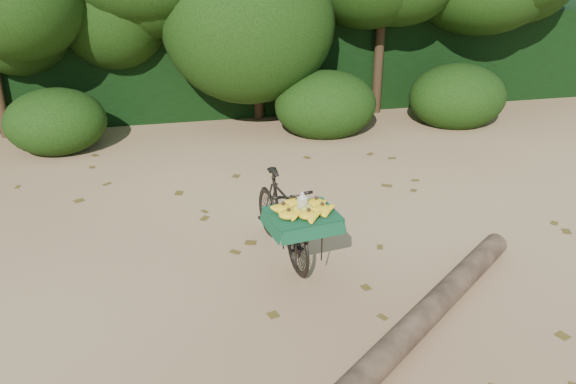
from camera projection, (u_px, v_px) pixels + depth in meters
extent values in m
plane|color=tan|center=(297.00, 265.00, 6.75)|extent=(80.00, 80.00, 0.00)
imported|color=black|center=(282.00, 216.00, 6.78)|extent=(0.69, 1.63, 0.95)
cube|color=black|center=(303.00, 215.00, 6.15)|extent=(0.40, 0.47, 0.02)
cube|color=#124426|center=(303.00, 213.00, 6.14)|extent=(0.76, 0.67, 0.01)
ellipsoid|color=#999725|center=(309.00, 208.00, 6.14)|extent=(0.09, 0.07, 0.10)
ellipsoid|color=#999725|center=(300.00, 206.00, 6.17)|extent=(0.09, 0.07, 0.10)
ellipsoid|color=#999725|center=(296.00, 210.00, 6.10)|extent=(0.09, 0.07, 0.10)
ellipsoid|color=#999725|center=(305.00, 211.00, 6.07)|extent=(0.09, 0.07, 0.10)
cylinder|color=#EAE5C6|center=(302.00, 204.00, 6.11)|extent=(0.11, 0.11, 0.14)
cylinder|color=brown|center=(426.00, 315.00, 5.70)|extent=(2.84, 2.39, 0.25)
cube|color=black|center=(226.00, 62.00, 11.98)|extent=(26.00, 1.80, 1.80)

